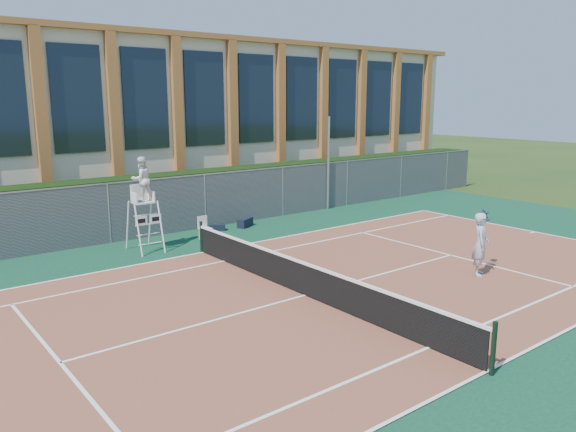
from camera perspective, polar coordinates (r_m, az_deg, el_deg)
ground at (r=15.27m, az=1.76°, el=-8.15°), size 120.00×120.00×0.00m
apron at (r=16.00m, az=-0.55°, el=-7.17°), size 36.00×20.00×0.01m
tennis_court at (r=15.26m, az=1.76°, el=-8.08°), size 23.77×10.97×0.02m
tennis_net at (r=15.09m, az=1.77°, el=-6.24°), size 0.10×11.30×1.10m
fence at (r=22.23m, az=-12.90°, el=0.86°), size 40.00×0.06×2.20m
hedge at (r=23.30m, az=-14.17°, el=1.30°), size 40.00×1.40×2.20m
building at (r=30.40m, az=-20.68°, el=9.07°), size 45.00×10.60×8.22m
steel_pole at (r=26.76m, az=4.11°, el=5.35°), size 0.12×0.12×4.41m
umpire_chair at (r=19.85m, az=-14.66°, el=3.37°), size 0.93×1.43×3.33m
plastic_chair at (r=21.31m, az=-8.54°, el=-1.00°), size 0.44×0.45×0.89m
sports_bag_near at (r=23.31m, az=-4.37°, el=-0.66°), size 0.89×0.69×0.35m
sports_bag_far at (r=22.78m, az=-7.19°, el=-1.15°), size 0.67×0.58×0.25m
tennis_player at (r=17.65m, az=18.97°, el=-2.70°), size 1.11×0.85×1.89m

